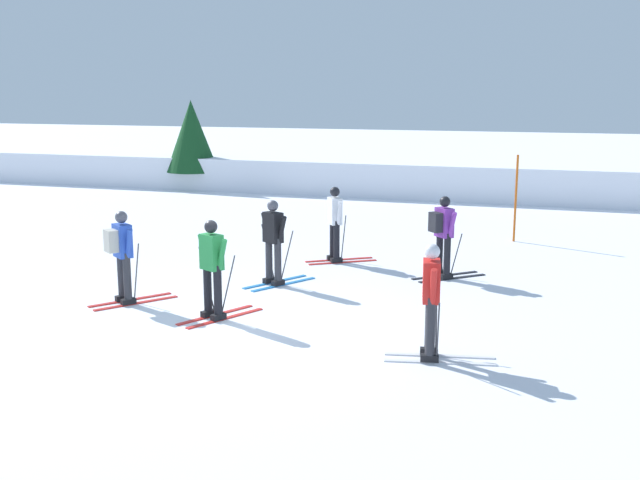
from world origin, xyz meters
name	(u,v)px	position (x,y,z in m)	size (l,w,h in m)	color
ground_plane	(231,325)	(0.00, 0.00, 0.00)	(120.00, 120.00, 0.00)	white
far_snow_ridge	(431,170)	(0.00, 19.34, 0.62)	(80.00, 8.88, 1.23)	white
skier_green	(212,267)	(-0.42, 0.21, 0.92)	(1.05, 1.59, 1.71)	red
skier_purple	(443,233)	(2.83, 4.23, 0.95)	(1.43, 1.35, 1.71)	black
skier_red	(432,298)	(3.42, -0.61, 0.92)	(1.64, 0.99, 1.71)	silver
skier_blue	(122,252)	(-2.38, 0.56, 0.96)	(1.24, 1.51, 1.71)	red
skier_black	(274,240)	(-0.27, 2.66, 0.92)	(1.12, 1.57, 1.71)	#237AC6
skier_white	(335,222)	(0.29, 4.99, 0.92)	(1.53, 1.21, 1.71)	red
trail_marker_pole	(516,198)	(3.99, 8.64, 1.11)	(0.06, 0.06, 2.22)	#C65614
conifer_far_left	(192,136)	(-8.68, 15.51, 2.05)	(2.03, 2.03, 3.43)	#513823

